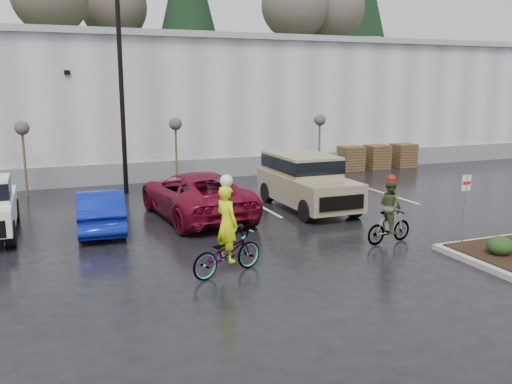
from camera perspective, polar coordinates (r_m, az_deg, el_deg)
name	(u,v)px	position (r m, az deg, el deg)	size (l,w,h in m)	color
ground	(352,267)	(14.49, 10.06, -7.81)	(120.00, 120.00, 0.00)	black
warehouse	(165,101)	(34.38, -9.58, 9.41)	(60.50, 15.50, 7.20)	#ACADB0
wooded_ridge	(115,101)	(57.08, -14.58, 9.25)	(80.00, 25.00, 6.00)	#263918
lamppost	(120,60)	(23.83, -14.12, 13.35)	(0.50, 1.00, 9.22)	black
sapling_west	(22,132)	(24.67, -23.39, 5.80)	(0.60, 0.60, 3.20)	#45311B
sapling_mid	(176,128)	(25.34, -8.47, 6.73)	(0.60, 0.60, 3.20)	#45311B
sapling_east	(320,123)	(28.03, 6.73, 7.20)	(0.60, 0.60, 3.20)	#45311B
pallet_stack_a	(350,158)	(30.35, 9.90, 3.52)	(1.20, 1.20, 1.35)	#45311B
pallet_stack_b	(376,157)	(31.27, 12.57, 3.65)	(1.20, 1.20, 1.35)	#45311B
pallet_stack_c	(403,155)	(32.31, 15.21, 3.76)	(1.20, 1.20, 1.35)	#45311B
shrub_a	(500,246)	(16.08, 24.31, -5.19)	(0.70, 0.70, 0.52)	#193211
fire_lane_sign	(465,202)	(16.53, 21.14, -0.96)	(0.30, 0.05, 2.20)	gray
car_blue	(100,210)	(18.35, -16.06, -1.81)	(1.43, 4.10, 1.35)	#0D1F99
car_red	(195,194)	(19.43, -6.39, -0.26)	(2.74, 5.95, 1.65)	maroon
suv_tan	(308,182)	(20.62, 5.47, 1.01)	(2.20, 5.10, 2.06)	gray
cyclist_hivis	(227,244)	(13.58, -3.07, -5.50)	(2.22, 1.39, 2.54)	#3F3F44
cyclist_olive	(390,218)	(16.65, 13.89, -2.67)	(1.65, 0.82, 2.08)	#3F3F44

